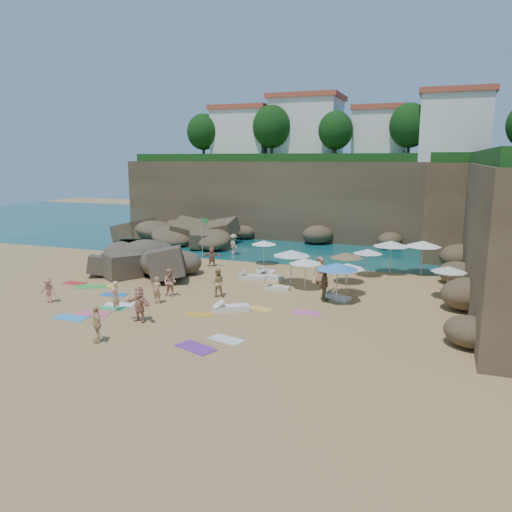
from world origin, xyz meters
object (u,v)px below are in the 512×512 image
(person_stand_1, at_px, (218,282))
(person_stand_2, at_px, (234,244))
(lounger_0, at_px, (266,271))
(person_stand_3, at_px, (324,285))
(person_stand_4, at_px, (320,270))
(rock_outcrop, at_px, (151,274))
(parasol_0, at_px, (264,243))
(person_stand_6, at_px, (115,296))
(person_stand_5, at_px, (212,256))
(parasol_1, at_px, (368,251))
(flag_pole, at_px, (203,232))
(parasol_2, at_px, (391,244))

(person_stand_1, distance_m, person_stand_2, 13.51)
(person_stand_1, bearing_deg, lounger_0, -114.53)
(person_stand_3, xyz_separation_m, person_stand_4, (-1.19, 3.97, -0.03))
(rock_outcrop, height_order, parasol_0, parasol_0)
(person_stand_1, height_order, person_stand_6, person_stand_1)
(rock_outcrop, height_order, person_stand_5, person_stand_5)
(parasol_1, bearing_deg, person_stand_1, -132.58)
(flag_pole, height_order, person_stand_5, flag_pole)
(rock_outcrop, relative_size, flag_pole, 2.02)
(person_stand_2, bearing_deg, parasol_2, -151.43)
(person_stand_1, xyz_separation_m, person_stand_4, (5.15, 5.34, 0.04))
(parasol_0, distance_m, parasol_2, 9.80)
(parasol_0, bearing_deg, person_stand_5, -149.96)
(person_stand_6, bearing_deg, person_stand_5, 176.60)
(flag_pole, bearing_deg, person_stand_2, 46.72)
(rock_outcrop, distance_m, person_stand_5, 5.12)
(rock_outcrop, distance_m, lounger_0, 8.46)
(parasol_0, distance_m, person_stand_5, 4.25)
(parasol_0, xyz_separation_m, person_stand_1, (0.47, -9.83, -0.88))
(person_stand_4, distance_m, person_stand_6, 13.60)
(rock_outcrop, height_order, person_stand_6, person_stand_6)
(parasol_2, bearing_deg, person_stand_1, -133.60)
(flag_pole, relative_size, parasol_0, 1.69)
(person_stand_6, bearing_deg, person_stand_3, 116.72)
(rock_outcrop, bearing_deg, flag_pole, 83.17)
(parasol_0, xyz_separation_m, lounger_0, (1.17, -2.80, -1.65))
(person_stand_3, bearing_deg, person_stand_4, 24.27)
(rock_outcrop, bearing_deg, person_stand_3, -9.90)
(person_stand_2, height_order, person_stand_3, person_stand_3)
(person_stand_2, bearing_deg, lounger_0, 171.94)
(person_stand_2, distance_m, person_stand_3, 15.62)
(person_stand_4, bearing_deg, parasol_2, 74.07)
(person_stand_4, distance_m, person_stand_5, 9.51)
(person_stand_1, bearing_deg, person_stand_2, -90.24)
(parasol_2, relative_size, person_stand_2, 1.43)
(parasol_2, distance_m, person_stand_5, 13.60)
(parasol_1, relative_size, person_stand_3, 1.10)
(person_stand_3, height_order, person_stand_4, person_stand_3)
(parasol_0, relative_size, person_stand_6, 1.20)
(person_stand_2, bearing_deg, person_stand_4, -177.23)
(parasol_0, height_order, person_stand_1, parasol_0)
(person_stand_3, bearing_deg, person_stand_6, 127.40)
(person_stand_2, height_order, person_stand_6, person_stand_2)
(parasol_2, distance_m, person_stand_1, 13.59)
(parasol_1, relative_size, person_stand_2, 1.15)
(person_stand_5, bearing_deg, person_stand_6, -113.68)
(rock_outcrop, bearing_deg, person_stand_2, 72.99)
(flag_pole, xyz_separation_m, lounger_0, (6.95, -3.73, -2.08))
(flag_pole, xyz_separation_m, parasol_0, (5.78, -0.92, -0.43))
(person_stand_4, bearing_deg, rock_outcrop, -145.15)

